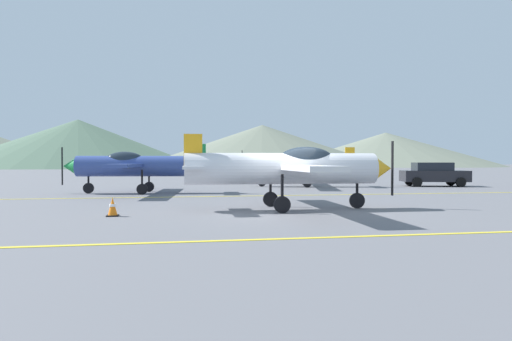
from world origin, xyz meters
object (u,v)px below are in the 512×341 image
at_px(airplane_mid, 136,165).
at_px(car_sedan, 434,174).
at_px(traffic_cone_front, 113,207).
at_px(airplane_far, 299,164).
at_px(airplane_near, 290,167).

bearing_deg(airplane_mid, car_sedan, 9.81).
bearing_deg(traffic_cone_front, airplane_far, 55.84).
bearing_deg(airplane_near, car_sedan, 43.52).
height_order(airplane_near, airplane_mid, same).
height_order(airplane_near, airplane_far, same).
distance_m(airplane_mid, airplane_far, 11.22).
xyz_separation_m(airplane_near, airplane_far, (4.23, 13.93, 0.00)).
relative_size(airplane_near, car_sedan, 1.91).
relative_size(car_sedan, traffic_cone_front, 7.80).
relative_size(airplane_near, traffic_cone_front, 14.91).
relative_size(airplane_mid, traffic_cone_front, 14.97).
xyz_separation_m(airplane_near, traffic_cone_front, (-5.90, -0.99, -1.20)).
bearing_deg(car_sedan, airplane_mid, -170.19).
xyz_separation_m(airplane_far, car_sedan, (9.17, -1.21, -0.64)).
xyz_separation_m(airplane_far, traffic_cone_front, (-10.13, -14.92, -1.20)).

